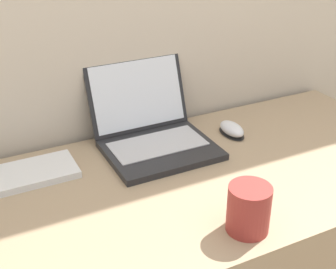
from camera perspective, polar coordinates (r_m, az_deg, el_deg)
The scene contains 3 objects.
laptop at distance 1.45m, azimuth -1.95°, elevation 0.58°, with size 0.33×0.34×0.24m.
drink_cup at distance 1.11m, azimuth 9.82°, elevation -8.84°, with size 0.10×0.10×0.12m.
computer_mouse at distance 1.55m, azimuth 7.78°, elevation 0.61°, with size 0.06×0.11×0.04m.
Camera 1 is at (-0.58, -0.61, 1.42)m, focal length 50.00 mm.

